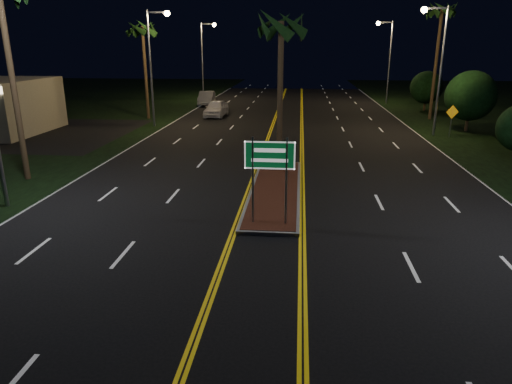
# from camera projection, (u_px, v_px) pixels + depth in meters

# --- Properties ---
(ground) EXTENTS (120.00, 120.00, 0.00)m
(ground) POSITION_uv_depth(u_px,v_px,m) (263.00, 260.00, 14.19)
(ground) COLOR black
(ground) RESTS_ON ground
(median_island) EXTENTS (2.25, 10.25, 0.17)m
(median_island) POSITION_uv_depth(u_px,v_px,m) (275.00, 190.00, 20.80)
(median_island) COLOR gray
(median_island) RESTS_ON ground
(highway_sign) EXTENTS (1.80, 0.08, 3.20)m
(highway_sign) POSITION_uv_depth(u_px,v_px,m) (270.00, 163.00, 16.11)
(highway_sign) COLOR gray
(highway_sign) RESTS_ON ground
(streetlight_left_mid) EXTENTS (1.91, 0.44, 9.00)m
(streetlight_left_mid) POSITION_uv_depth(u_px,v_px,m) (154.00, 55.00, 36.17)
(streetlight_left_mid) COLOR gray
(streetlight_left_mid) RESTS_ON ground
(streetlight_left_far) EXTENTS (1.91, 0.44, 9.00)m
(streetlight_left_far) POSITION_uv_depth(u_px,v_px,m) (205.00, 52.00, 55.13)
(streetlight_left_far) COLOR gray
(streetlight_left_far) RESTS_ON ground
(streetlight_right_mid) EXTENTS (1.91, 0.44, 9.00)m
(streetlight_right_mid) POSITION_uv_depth(u_px,v_px,m) (437.00, 56.00, 32.36)
(streetlight_right_mid) COLOR gray
(streetlight_right_mid) RESTS_ON ground
(streetlight_right_far) EXTENTS (1.91, 0.44, 9.00)m
(streetlight_right_far) POSITION_uv_depth(u_px,v_px,m) (387.00, 52.00, 51.32)
(streetlight_right_far) COLOR gray
(streetlight_right_far) RESTS_ON ground
(palm_median) EXTENTS (2.40, 2.40, 8.30)m
(palm_median) POSITION_uv_depth(u_px,v_px,m) (281.00, 26.00, 21.92)
(palm_median) COLOR #382819
(palm_median) RESTS_ON ground
(palm_left_far) EXTENTS (2.40, 2.40, 8.80)m
(palm_left_far) POSITION_uv_depth(u_px,v_px,m) (142.00, 29.00, 39.52)
(palm_left_far) COLOR #382819
(palm_left_far) RESTS_ON ground
(palm_right_far) EXTENTS (2.40, 2.40, 10.30)m
(palm_right_far) POSITION_uv_depth(u_px,v_px,m) (442.00, 12.00, 38.68)
(palm_right_far) COLOR #382819
(palm_right_far) RESTS_ON ground
(shrub_mid) EXTENTS (3.78, 3.78, 4.62)m
(shrub_mid) POSITION_uv_depth(u_px,v_px,m) (471.00, 96.00, 34.84)
(shrub_mid) COLOR #382819
(shrub_mid) RESTS_ON ground
(shrub_far) EXTENTS (3.24, 3.24, 3.96)m
(shrub_far) POSITION_uv_depth(u_px,v_px,m) (427.00, 87.00, 46.36)
(shrub_far) COLOR #382819
(shrub_far) RESTS_ON ground
(car_near) EXTENTS (2.49, 5.39, 1.77)m
(car_near) POSITION_uv_depth(u_px,v_px,m) (216.00, 107.00, 42.85)
(car_near) COLOR white
(car_near) RESTS_ON ground
(car_far) EXTENTS (2.69, 5.41, 1.75)m
(car_far) POSITION_uv_depth(u_px,v_px,m) (207.00, 97.00, 51.37)
(car_far) COLOR silver
(car_far) RESTS_ON ground
(warning_sign) EXTENTS (0.93, 0.31, 2.30)m
(warning_sign) POSITION_uv_depth(u_px,v_px,m) (452.00, 117.00, 32.95)
(warning_sign) COLOR gray
(warning_sign) RESTS_ON ground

